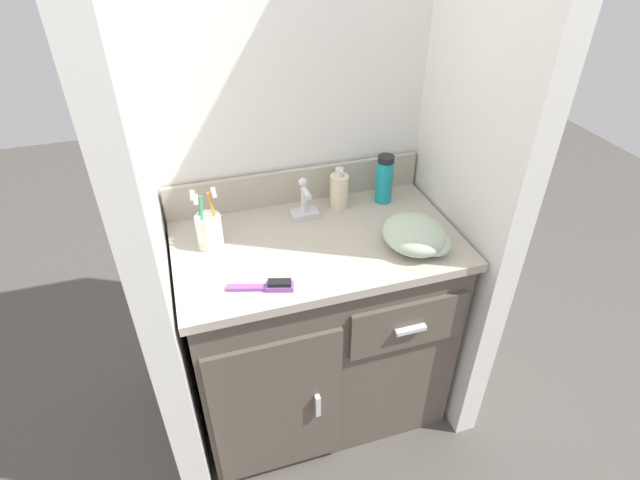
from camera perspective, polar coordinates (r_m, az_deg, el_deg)
The scene contains 12 objects.
ground_plane at distance 2.13m, azimuth -0.22°, elevation -17.73°, with size 6.00×6.00×0.00m, color #4C4742.
wall_back at distance 1.69m, azimuth -3.51°, elevation 14.35°, with size 1.08×0.08×2.20m, color silver.
wall_left at distance 1.37m, azimuth -20.81°, elevation 6.69°, with size 0.08×0.61×2.20m, color silver.
wall_right at distance 1.62m, azimuth 17.19°, elevation 11.81°, with size 0.08×0.61×2.20m, color silver.
vanity at distance 1.82m, azimuth -0.27°, elevation -9.98°, with size 0.90×0.54×0.80m.
backsplash at distance 1.74m, azimuth -2.75°, elevation 6.23°, with size 0.90×0.02×0.12m.
sink_faucet at distance 1.66m, azimuth -1.78°, elevation 4.14°, with size 0.09×0.09×0.14m.
toothbrush_cup at distance 1.55m, azimuth -12.56°, elevation 1.15°, with size 0.08×0.08×0.20m.
soap_dispenser at distance 1.71m, azimuth 2.21°, elevation 5.72°, with size 0.06×0.07×0.15m.
shaving_cream_can at distance 1.75m, azimuth 7.37°, elevation 6.92°, with size 0.06×0.06×0.17m.
hairbrush at distance 1.39m, azimuth -5.76°, elevation -5.26°, with size 0.18×0.08×0.03m.
hand_towel at distance 1.55m, azimuth 11.13°, elevation 0.52°, with size 0.20×0.21×0.09m.
Camera 1 is at (-0.37, -1.22, 1.71)m, focal length 28.00 mm.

